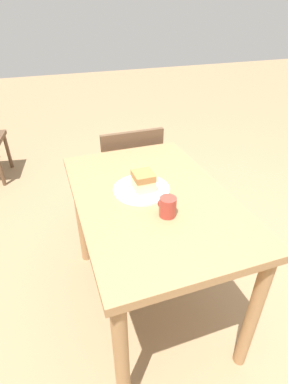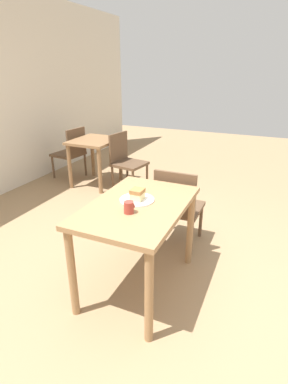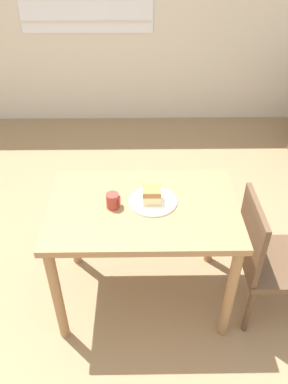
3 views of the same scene
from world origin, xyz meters
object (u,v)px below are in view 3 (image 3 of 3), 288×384
Objects in this scene: chair_near_window at (268,256)px; plate at (153,201)px; coffee_mug at (113,201)px; cake_slice at (152,195)px; dining_table_near at (143,222)px.

plate is at bearing 79.28° from chair_near_window.
chair_near_window is at bearing -5.64° from coffee_mug.
chair_near_window is 9.58× the size of coffee_mug.
coffee_mug is at bearing -169.64° from plate.
chair_near_window is at bearing -10.03° from cake_slice.
coffee_mug reaches higher than chair_near_window.
coffee_mug reaches higher than dining_table_near.
cake_slice is 0.22m from coffee_mug.
chair_near_window is 0.77m from plate.
dining_table_near is 0.14m from plate.
coffee_mug is at bearing -171.10° from cake_slice.
chair_near_window reaches higher than plate.
cake_slice reaches higher than plate.
cake_slice reaches higher than dining_table_near.
cake_slice is at bearing 8.90° from coffee_mug.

